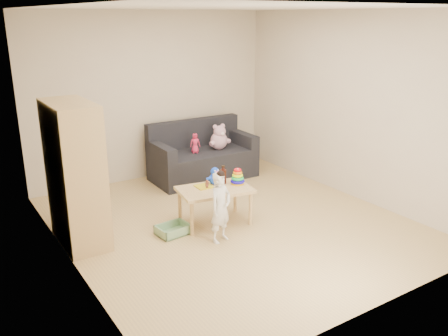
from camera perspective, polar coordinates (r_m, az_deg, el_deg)
room at (r=5.67m, az=0.95°, el=5.52°), size 4.50×4.50×4.50m
wardrobe at (r=5.55m, az=-17.47°, el=-0.76°), size 0.45×0.91×1.64m
sofa at (r=7.63m, az=-2.50°, el=0.44°), size 1.65×0.84×0.46m
play_table at (r=5.97m, az=-1.11°, el=-4.57°), size 0.97×0.70×0.47m
storage_bin at (r=5.79m, az=-6.13°, el=-7.37°), size 0.41×0.32×0.11m
toddler at (r=5.45m, az=-0.42°, el=-4.88°), size 0.35×0.28×0.82m
pink_bear at (r=7.60m, az=-0.62°, el=3.55°), size 0.34×0.31×0.35m
doll at (r=7.40m, az=-3.50°, el=2.98°), size 0.18×0.15×0.31m
ring_stacker at (r=6.01m, az=1.64°, el=-1.20°), size 0.18×0.18×0.21m
brown_bottle at (r=6.03m, az=-0.10°, el=-0.95°), size 0.08×0.08×0.24m
blue_plush at (r=6.00m, az=-1.16°, el=-0.90°), size 0.23×0.20×0.23m
wooden_figure at (r=5.85m, az=-2.05°, el=-1.98°), size 0.06×0.05×0.12m
yellow_book at (r=5.93m, az=-2.43°, el=-2.23°), size 0.20×0.20×0.01m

